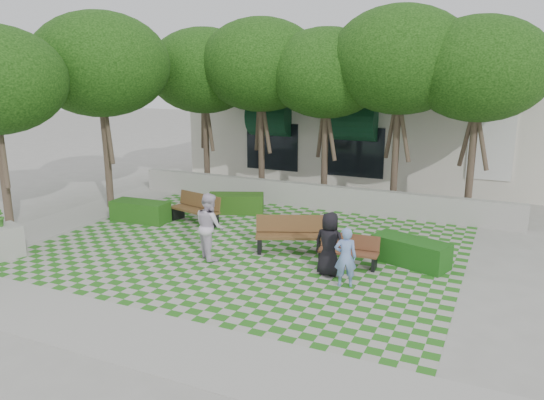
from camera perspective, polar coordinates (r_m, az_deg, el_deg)
The scene contains 17 objects.
ground at distance 14.97m, azimuth -4.17°, elevation -6.28°, with size 90.00×90.00×0.00m, color gray.
lawn at distance 15.80m, azimuth -2.42°, elevation -5.13°, with size 12.00×12.00×0.00m, color #2B721E.
sidewalk_south at distance 11.44m, azimuth -15.91°, elevation -13.49°, with size 16.00×2.00×0.01m, color #9E9B93.
sidewalk_west at distance 20.00m, azimuth -21.12°, elevation -1.95°, with size 2.00×12.00×0.01m, color #9E9B93.
retaining_wall at distance 20.25m, azimuth 4.29°, elevation 0.47°, with size 15.00×0.36×0.90m, color #9E9B93.
bench_east at distance 14.43m, azimuth 8.23°, elevation -5.47°, with size 1.64×0.65×0.84m.
bench_mid at distance 15.34m, azimuth 1.96°, elevation -3.77°, with size 2.08×1.38×1.04m.
bench_west at distance 18.28m, azimuth -8.18°, elevation -1.01°, with size 2.02×1.09×1.01m.
hedge_east at distance 14.86m, azimuth 14.68°, elevation -5.41°, with size 2.04×0.82×0.71m, color #164813.
hedge_midleft at distance 19.49m, azimuth -3.91°, elevation -0.36°, with size 2.01×0.80×0.70m, color #214A13.
hedge_west at distance 18.93m, azimuth -13.98°, elevation -1.18°, with size 2.02×0.81×0.71m, color #1D4D14.
planter_back at distance 16.72m, azimuth -27.02°, elevation -3.86°, with size 1.12×1.12×1.48m.
person_blue at distance 12.99m, azimuth 7.90°, elevation -6.10°, with size 0.54×0.36×1.49m, color #7493D5.
person_dark at distance 13.60m, azimuth 6.20°, elevation -4.73°, with size 0.81×0.53×1.66m, color black.
person_white at distance 14.78m, azimuth -6.71°, elevation -2.80°, with size 0.91×0.71×1.86m, color silver.
tree_row at distance 20.19m, azimuth -0.82°, elevation 14.01°, with size 17.70×13.40×7.41m.
building at distance 27.13m, azimuth 12.17°, elevation 8.08°, with size 18.00×8.92×5.15m.
Camera 1 is at (6.85, -12.26, 5.19)m, focal length 35.00 mm.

